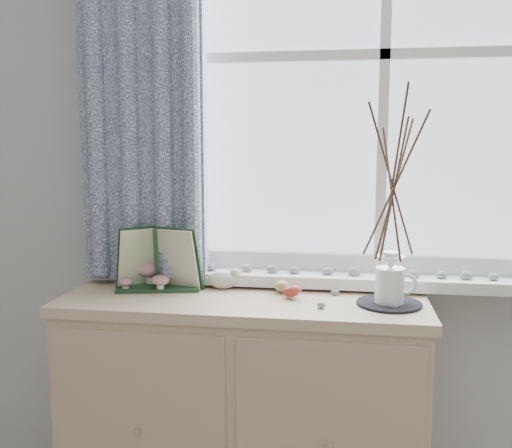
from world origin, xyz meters
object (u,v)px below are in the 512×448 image
object	(u,v)px
twig_pitcher	(393,180)
sideboard	(244,417)
toadstool_cluster	(150,274)
botanical_book	(155,259)

from	to	relation	value
twig_pitcher	sideboard	bearing A→B (deg)	178.34
toadstool_cluster	twig_pitcher	world-z (taller)	twig_pitcher
botanical_book	toadstool_cluster	world-z (taller)	botanical_book
sideboard	twig_pitcher	size ratio (longest dim) A/B	1.76
sideboard	botanical_book	xyz separation A→B (m)	(-0.30, 0.01, 0.54)
sideboard	botanical_book	distance (m)	0.62
sideboard	toadstool_cluster	world-z (taller)	toadstool_cluster
toadstool_cluster	twig_pitcher	bearing A→B (deg)	-5.99
sideboard	toadstool_cluster	bearing A→B (deg)	170.20
botanical_book	twig_pitcher	size ratio (longest dim) A/B	0.48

